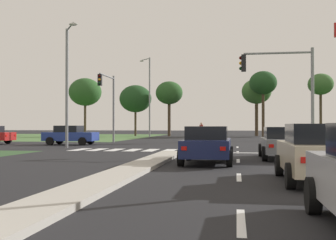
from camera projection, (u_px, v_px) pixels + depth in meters
name	position (u px, v px, depth m)	size (l,w,h in m)	color
ground_plane	(189.00, 146.00, 31.68)	(200.00, 200.00, 0.00)	black
grass_verge_far_left	(24.00, 137.00, 59.85)	(35.00, 35.00, 0.01)	#476B38
median_island_near	(120.00, 175.00, 12.91)	(1.20, 22.00, 0.14)	#ADA89E
median_island_far	(210.00, 137.00, 56.37)	(1.20, 36.00, 0.14)	gray
lane_dash_near	(241.00, 222.00, 6.88)	(0.14, 2.00, 0.01)	silver
lane_dash_second	(239.00, 177.00, 12.80)	(0.14, 2.00, 0.01)	silver
lane_dash_third	(238.00, 161.00, 18.73)	(0.14, 2.00, 0.01)	silver
lane_dash_fourth	(238.00, 152.00, 24.66)	(0.14, 2.00, 0.01)	silver
lane_dash_fifth	(237.00, 147.00, 30.58)	(0.14, 2.00, 0.01)	silver
stop_bar_near	(243.00, 153.00, 24.17)	(6.40, 0.50, 0.01)	silver
crosswalk_bar_near	(80.00, 150.00, 27.54)	(0.70, 2.80, 0.01)	silver
crosswalk_bar_second	(97.00, 150.00, 27.36)	(0.70, 2.80, 0.01)	silver
crosswalk_bar_third	(115.00, 150.00, 27.18)	(0.70, 2.80, 0.01)	silver
crosswalk_bar_fourth	(133.00, 150.00, 27.00)	(0.70, 2.80, 0.01)	silver
crosswalk_bar_fifth	(151.00, 150.00, 26.82)	(0.70, 2.80, 0.01)	silver
crosswalk_bar_sixth	(169.00, 150.00, 26.64)	(0.70, 2.80, 0.01)	silver
crosswalk_bar_seventh	(188.00, 151.00, 26.47)	(0.70, 2.80, 0.01)	silver
crosswalk_bar_eighth	(207.00, 151.00, 26.29)	(0.70, 2.80, 0.01)	silver
car_grey_near	(283.00, 142.00, 19.86)	(2.01, 4.60, 1.46)	slate
car_blue_fourth	(70.00, 135.00, 34.42)	(4.16, 2.09, 1.52)	navy
car_navy_sixth	(207.00, 144.00, 17.51)	(2.03, 4.38, 1.50)	#161E47
car_beige_seventh	(320.00, 152.00, 11.66)	(2.10, 4.43, 1.58)	#BCAD8E
traffic_signal_near_right	(286.00, 82.00, 24.25)	(4.11, 0.32, 5.85)	gray
traffic_signal_far_left	(109.00, 96.00, 37.96)	(0.32, 4.36, 6.04)	gray
street_lamp_second	(68.00, 80.00, 29.37)	(1.62, 2.28, 8.14)	gray
street_lamp_third	(149.00, 93.00, 58.01)	(1.81, 1.80, 10.61)	gray
street_lamp_fourth	(170.00, 105.00, 75.73)	(1.26, 1.97, 9.02)	gray
pedestrian_at_median	(201.00, 130.00, 40.24)	(0.34, 0.34, 1.68)	#232833
treeline_near	(85.00, 92.00, 69.22)	(5.19, 5.19, 9.08)	#423323
treeline_second	(135.00, 99.00, 63.08)	(4.65, 4.65, 7.40)	#423323
treeline_third	(169.00, 93.00, 61.57)	(3.83, 3.83, 7.79)	#423323
treeline_fourth	(257.00, 92.00, 63.47)	(4.30, 4.30, 8.36)	#423323
treeline_fifth	(263.00, 83.00, 59.73)	(3.78, 3.78, 9.02)	#423323
treeline_seventh	(321.00, 85.00, 63.51)	(3.67, 3.67, 9.14)	#423323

